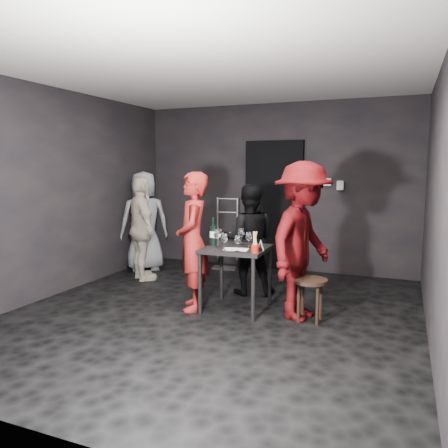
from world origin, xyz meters
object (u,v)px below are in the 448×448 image
at_px(bystander_cream, 142,227).
at_px(breadstick_cup, 255,243).
at_px(hand_truck, 227,255).
at_px(server_red, 193,236).
at_px(tasting_table, 236,255).
at_px(stool, 310,287).
at_px(wine_bottle, 213,234).
at_px(bystander_grey, 144,217).
at_px(woman_black, 249,241).
at_px(man_maroon, 303,228).

height_order(bystander_cream, breadstick_cup, bystander_cream).
relative_size(hand_truck, server_red, 0.67).
distance_m(tasting_table, stool, 0.93).
xyz_separation_m(bystander_cream, wine_bottle, (1.48, -0.72, 0.08)).
xyz_separation_m(server_red, bystander_grey, (-1.61, 1.47, -0.01)).
relative_size(woman_black, bystander_cream, 0.90).
bearing_deg(wine_bottle, stool, -4.37).
bearing_deg(woman_black, bystander_grey, -35.34).
height_order(server_red, bystander_grey, server_red).
bearing_deg(man_maroon, tasting_table, 103.10).
relative_size(hand_truck, bystander_grey, 0.68).
distance_m(stool, man_maroon, 0.64).
xyz_separation_m(tasting_table, server_red, (-0.49, -0.16, 0.23)).
relative_size(hand_truck, bystander_cream, 0.74).
distance_m(stool, bystander_cream, 2.82).
height_order(man_maroon, bystander_grey, man_maroon).
distance_m(woman_black, man_maroon, 1.15).
distance_m(tasting_table, bystander_grey, 2.48).
distance_m(stool, breadstick_cup, 0.77).
relative_size(wine_bottle, breadstick_cup, 1.33).
bearing_deg(server_red, tasting_table, 82.34).
bearing_deg(tasting_table, bystander_grey, 147.96).
bearing_deg(tasting_table, server_red, -162.08).
height_order(stool, man_maroon, man_maroon).
height_order(tasting_table, man_maroon, man_maroon).
xyz_separation_m(man_maroon, breadstick_cup, (-0.47, -0.23, -0.15)).
bearing_deg(server_red, hand_truck, 165.95).
bearing_deg(bystander_grey, server_red, 96.79).
bearing_deg(bystander_cream, tasting_table, -162.72).
xyz_separation_m(stool, bystander_cream, (-2.67, 0.81, 0.41)).
relative_size(man_maroon, breadstick_cup, 8.06).
bearing_deg(stool, bystander_grey, 155.40).
bearing_deg(wine_bottle, breadstick_cup, -23.67).
bearing_deg(bystander_grey, tasting_table, 107.15).
relative_size(stool, server_red, 0.27).
height_order(tasting_table, woman_black, woman_black).
bearing_deg(hand_truck, bystander_cream, -132.78).
distance_m(hand_truck, tasting_table, 2.21).
bearing_deg(hand_truck, woman_black, -63.98).
height_order(wine_bottle, breadstick_cup, wine_bottle).
distance_m(bystander_cream, bystander_grey, 0.64).
height_order(bystander_grey, wine_bottle, bystander_grey).
relative_size(bystander_grey, breadstick_cup, 6.90).
xyz_separation_m(server_red, man_maroon, (1.27, 0.16, 0.13)).
xyz_separation_m(woman_black, bystander_cream, (-1.70, 0.07, 0.08)).
relative_size(stool, woman_black, 0.33).
xyz_separation_m(tasting_table, woman_black, (-0.08, 0.69, 0.06)).
bearing_deg(man_maroon, woman_black, 64.78).
bearing_deg(woman_black, stool, 124.70).
relative_size(stool, man_maroon, 0.23).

